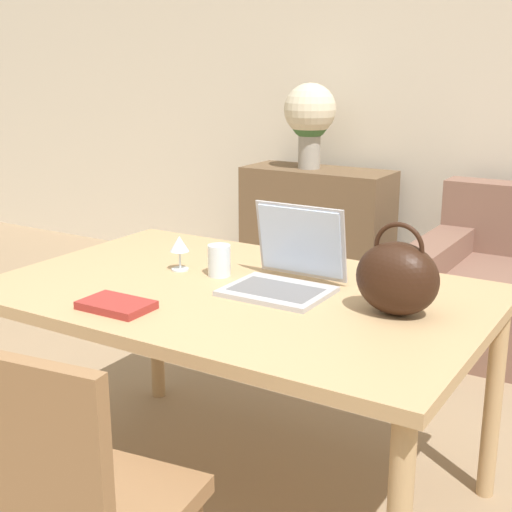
{
  "coord_description": "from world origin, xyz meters",
  "views": [
    {
      "loc": [
        1.13,
        -1.29,
        1.49
      ],
      "look_at": [
        -0.01,
        0.57,
        0.89
      ],
      "focal_mm": 50.0,
      "sensor_mm": 36.0,
      "label": 1
    }
  ],
  "objects_px": {
    "drinking_glass": "(219,260)",
    "chair": "(68,502)",
    "laptop": "(288,267)",
    "handbag": "(397,278)",
    "wine_glass": "(180,246)",
    "flower_vase": "(310,116)"
  },
  "relations": [
    {
      "from": "handbag",
      "to": "flower_vase",
      "type": "distance_m",
      "value": 2.59
    },
    {
      "from": "laptop",
      "to": "handbag",
      "type": "distance_m",
      "value": 0.4
    },
    {
      "from": "chair",
      "to": "drinking_glass",
      "type": "height_order",
      "value": "chair"
    },
    {
      "from": "chair",
      "to": "flower_vase",
      "type": "distance_m",
      "value": 3.29
    },
    {
      "from": "drinking_glass",
      "to": "chair",
      "type": "bearing_deg",
      "value": -76.05
    },
    {
      "from": "laptop",
      "to": "drinking_glass",
      "type": "relative_size",
      "value": 2.97
    },
    {
      "from": "drinking_glass",
      "to": "wine_glass",
      "type": "height_order",
      "value": "wine_glass"
    },
    {
      "from": "drinking_glass",
      "to": "wine_glass",
      "type": "bearing_deg",
      "value": -173.69
    },
    {
      "from": "chair",
      "to": "handbag",
      "type": "relative_size",
      "value": 3.33
    },
    {
      "from": "drinking_glass",
      "to": "handbag",
      "type": "relative_size",
      "value": 0.39
    },
    {
      "from": "chair",
      "to": "flower_vase",
      "type": "bearing_deg",
      "value": 100.28
    },
    {
      "from": "laptop",
      "to": "wine_glass",
      "type": "relative_size",
      "value": 2.59
    },
    {
      "from": "chair",
      "to": "drinking_glass",
      "type": "distance_m",
      "value": 1.04
    },
    {
      "from": "chair",
      "to": "wine_glass",
      "type": "distance_m",
      "value": 1.08
    },
    {
      "from": "wine_glass",
      "to": "flower_vase",
      "type": "xyz_separation_m",
      "value": [
        -0.59,
        2.13,
        0.29
      ]
    },
    {
      "from": "wine_glass",
      "to": "handbag",
      "type": "xyz_separation_m",
      "value": [
        0.82,
        -0.03,
        0.02
      ]
    },
    {
      "from": "flower_vase",
      "to": "handbag",
      "type": "bearing_deg",
      "value": -56.88
    },
    {
      "from": "handbag",
      "to": "drinking_glass",
      "type": "bearing_deg",
      "value": 175.66
    },
    {
      "from": "laptop",
      "to": "flower_vase",
      "type": "height_order",
      "value": "flower_vase"
    },
    {
      "from": "chair",
      "to": "wine_glass",
      "type": "relative_size",
      "value": 7.36
    },
    {
      "from": "laptop",
      "to": "flower_vase",
      "type": "distance_m",
      "value": 2.36
    },
    {
      "from": "chair",
      "to": "wine_glass",
      "type": "height_order",
      "value": "chair"
    }
  ]
}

